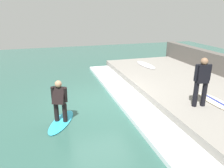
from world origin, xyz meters
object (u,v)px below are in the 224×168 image
surfer_riding (60,99)px  surfboard_spare (146,65)px  surfboard_waiting_near (216,102)px  surfboard_riding (61,122)px  surfer_waiting_near (202,80)px

surfer_riding → surfboard_spare: bearing=42.2°
surfboard_waiting_near → surfboard_riding: bearing=170.3°
surfer_riding → surfboard_spare: 7.03m
surfboard_waiting_near → surfboard_spare: size_ratio=0.94×
surfboard_waiting_near → surfboard_spare: surfboard_waiting_near is taller
surfer_riding → surfboard_waiting_near: size_ratio=0.74×
surfer_waiting_near → surfboard_spare: bearing=82.7°
surfboard_spare → surfer_waiting_near: bearing=-97.3°
surfer_riding → surfer_waiting_near: surfer_waiting_near is taller
surfer_riding → surfer_waiting_near: bearing=-11.9°
surfboard_riding → surfer_waiting_near: surfer_waiting_near is taller
surfboard_riding → surfboard_spare: surfboard_spare is taller
surfboard_riding → surfboard_spare: size_ratio=0.88×
surfboard_waiting_near → surfboard_spare: bearing=90.6°
surfboard_spare → surfboard_riding: bearing=-137.8°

